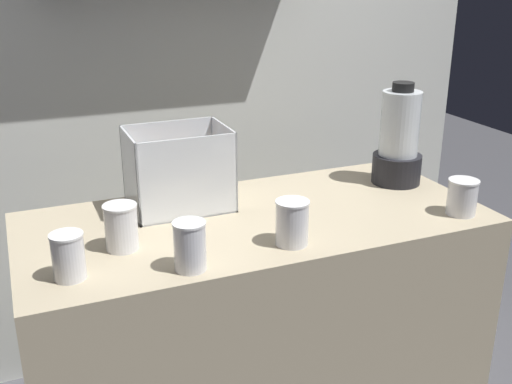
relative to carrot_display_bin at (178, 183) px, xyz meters
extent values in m
cube|color=tan|center=(0.19, -0.17, -0.53)|extent=(1.40, 0.64, 0.90)
cube|color=silver|center=(0.19, 0.60, 0.27)|extent=(2.60, 0.04, 2.50)
cube|color=white|center=(0.00, 0.00, -0.08)|extent=(0.30, 0.22, 0.01)
cube|color=white|center=(0.00, -0.11, 0.05)|extent=(0.30, 0.01, 0.25)
cube|color=white|center=(0.00, 0.11, 0.05)|extent=(0.30, 0.01, 0.25)
cube|color=white|center=(-0.15, 0.00, 0.05)|extent=(0.01, 0.22, 0.25)
cube|color=white|center=(0.15, 0.00, 0.05)|extent=(0.01, 0.22, 0.25)
cone|color=orange|center=(0.04, 0.01, -0.06)|extent=(0.16, 0.07, 0.03)
cone|color=orange|center=(-0.05, -0.02, -0.06)|extent=(0.05, 0.16, 0.03)
cone|color=orange|center=(-0.03, 0.00, -0.06)|extent=(0.19, 0.05, 0.03)
cone|color=orange|center=(0.06, 0.00, -0.06)|extent=(0.16, 0.12, 0.03)
cone|color=orange|center=(-0.06, 0.02, -0.03)|extent=(0.15, 0.06, 0.03)
cone|color=orange|center=(0.00, 0.00, -0.02)|extent=(0.11, 0.14, 0.03)
cone|color=orange|center=(0.02, -0.01, -0.03)|extent=(0.17, 0.09, 0.03)
cone|color=orange|center=(-0.05, 0.01, -0.03)|extent=(0.15, 0.04, 0.03)
cylinder|color=black|center=(0.76, -0.06, -0.03)|extent=(0.17, 0.17, 0.10)
cylinder|color=silver|center=(0.76, -0.06, 0.13)|extent=(0.13, 0.13, 0.22)
cylinder|color=maroon|center=(0.76, -0.06, 0.04)|extent=(0.12, 0.12, 0.04)
cylinder|color=black|center=(0.76, -0.06, 0.26)|extent=(0.07, 0.07, 0.03)
cylinder|color=white|center=(-0.37, -0.35, -0.02)|extent=(0.08, 0.08, 0.11)
cylinder|color=red|center=(-0.37, -0.35, -0.05)|extent=(0.07, 0.07, 0.06)
cylinder|color=white|center=(-0.37, -0.35, 0.04)|extent=(0.08, 0.08, 0.01)
cylinder|color=white|center=(-0.22, -0.23, -0.02)|extent=(0.09, 0.09, 0.12)
cylinder|color=orange|center=(-0.22, -0.23, -0.03)|extent=(0.08, 0.08, 0.09)
cylinder|color=white|center=(-0.22, -0.23, 0.04)|extent=(0.09, 0.09, 0.01)
cylinder|color=white|center=(-0.09, -0.41, -0.02)|extent=(0.08, 0.08, 0.12)
cylinder|color=orange|center=(-0.09, -0.41, -0.03)|extent=(0.07, 0.07, 0.09)
cylinder|color=white|center=(-0.09, -0.41, 0.05)|extent=(0.08, 0.08, 0.01)
cylinder|color=white|center=(0.21, -0.38, -0.02)|extent=(0.09, 0.09, 0.12)
cylinder|color=maroon|center=(0.21, -0.38, -0.03)|extent=(0.08, 0.08, 0.09)
cylinder|color=white|center=(0.21, -0.38, 0.04)|extent=(0.09, 0.09, 0.01)
cylinder|color=white|center=(0.78, -0.38, -0.03)|extent=(0.09, 0.09, 0.10)
cylinder|color=orange|center=(0.78, -0.38, -0.04)|extent=(0.08, 0.08, 0.09)
cylinder|color=white|center=(0.78, -0.38, 0.03)|extent=(0.09, 0.09, 0.01)
camera|label=1|loc=(-0.46, -1.75, 0.64)|focal=43.17mm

